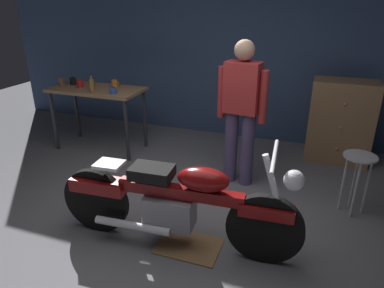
{
  "coord_description": "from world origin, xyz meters",
  "views": [
    {
      "loc": [
        1.19,
        -2.45,
        2.07
      ],
      "look_at": [
        0.05,
        0.7,
        0.65
      ],
      "focal_mm": 32.48,
      "sensor_mm": 36.0,
      "label": 1
    }
  ],
  "objects_px": {
    "wooden_dresser": "(340,122)",
    "mug_red_diner": "(80,84)",
    "shop_stool": "(358,168)",
    "bottle": "(92,85)",
    "motorcycle": "(176,202)",
    "person_standing": "(241,108)",
    "mug_brown_stoneware": "(61,82)",
    "mug_blue_enamel": "(113,91)",
    "mug_black_matte": "(73,81)",
    "mug_orange_travel": "(115,84)"
  },
  "relations": [
    {
      "from": "shop_stool",
      "to": "motorcycle",
      "type": "bearing_deg",
      "value": -143.74
    },
    {
      "from": "mug_orange_travel",
      "to": "mug_blue_enamel",
      "type": "bearing_deg",
      "value": -62.04
    },
    {
      "from": "shop_stool",
      "to": "mug_red_diner",
      "type": "height_order",
      "value": "mug_red_diner"
    },
    {
      "from": "shop_stool",
      "to": "wooden_dresser",
      "type": "bearing_deg",
      "value": 95.98
    },
    {
      "from": "mug_red_diner",
      "to": "bottle",
      "type": "relative_size",
      "value": 0.51
    },
    {
      "from": "motorcycle",
      "to": "mug_blue_enamel",
      "type": "distance_m",
      "value": 2.16
    },
    {
      "from": "person_standing",
      "to": "motorcycle",
      "type": "bearing_deg",
      "value": 86.43
    },
    {
      "from": "mug_blue_enamel",
      "to": "bottle",
      "type": "bearing_deg",
      "value": -174.56
    },
    {
      "from": "shop_stool",
      "to": "mug_orange_travel",
      "type": "bearing_deg",
      "value": 167.54
    },
    {
      "from": "person_standing",
      "to": "mug_black_matte",
      "type": "relative_size",
      "value": 13.86
    },
    {
      "from": "mug_blue_enamel",
      "to": "mug_brown_stoneware",
      "type": "relative_size",
      "value": 1.09
    },
    {
      "from": "shop_stool",
      "to": "bottle",
      "type": "relative_size",
      "value": 2.66
    },
    {
      "from": "mug_orange_travel",
      "to": "mug_black_matte",
      "type": "relative_size",
      "value": 0.94
    },
    {
      "from": "mug_brown_stoneware",
      "to": "person_standing",
      "type": "bearing_deg",
      "value": -6.23
    },
    {
      "from": "mug_black_matte",
      "to": "mug_red_diner",
      "type": "bearing_deg",
      "value": -26.44
    },
    {
      "from": "motorcycle",
      "to": "mug_blue_enamel",
      "type": "xyz_separation_m",
      "value": [
        -1.49,
        1.49,
        0.49
      ]
    },
    {
      "from": "bottle",
      "to": "mug_orange_travel",
      "type": "bearing_deg",
      "value": 68.92
    },
    {
      "from": "shop_stool",
      "to": "bottle",
      "type": "bearing_deg",
      "value": 173.85
    },
    {
      "from": "mug_black_matte",
      "to": "bottle",
      "type": "bearing_deg",
      "value": -28.77
    },
    {
      "from": "mug_black_matte",
      "to": "bottle",
      "type": "xyz_separation_m",
      "value": [
        0.53,
        -0.29,
        0.05
      ]
    },
    {
      "from": "shop_stool",
      "to": "bottle",
      "type": "height_order",
      "value": "bottle"
    },
    {
      "from": "wooden_dresser",
      "to": "mug_blue_enamel",
      "type": "distance_m",
      "value": 3.03
    },
    {
      "from": "mug_blue_enamel",
      "to": "mug_brown_stoneware",
      "type": "distance_m",
      "value": 0.94
    },
    {
      "from": "motorcycle",
      "to": "person_standing",
      "type": "distance_m",
      "value": 1.44
    },
    {
      "from": "person_standing",
      "to": "mug_orange_travel",
      "type": "bearing_deg",
      "value": -6.78
    },
    {
      "from": "shop_stool",
      "to": "bottle",
      "type": "distance_m",
      "value": 3.35
    },
    {
      "from": "mug_brown_stoneware",
      "to": "bottle",
      "type": "relative_size",
      "value": 0.45
    },
    {
      "from": "mug_blue_enamel",
      "to": "motorcycle",
      "type": "bearing_deg",
      "value": -44.92
    },
    {
      "from": "person_standing",
      "to": "mug_brown_stoneware",
      "type": "xyz_separation_m",
      "value": [
        -2.67,
        0.29,
        0.03
      ]
    },
    {
      "from": "mug_orange_travel",
      "to": "mug_blue_enamel",
      "type": "distance_m",
      "value": 0.36
    },
    {
      "from": "wooden_dresser",
      "to": "mug_orange_travel",
      "type": "xyz_separation_m",
      "value": [
        -3.03,
        -0.59,
        0.4
      ]
    },
    {
      "from": "bottle",
      "to": "person_standing",
      "type": "bearing_deg",
      "value": -3.5
    },
    {
      "from": "shop_stool",
      "to": "mug_brown_stoneware",
      "type": "relative_size",
      "value": 5.96
    },
    {
      "from": "mug_orange_travel",
      "to": "mug_red_diner",
      "type": "relative_size",
      "value": 0.92
    },
    {
      "from": "person_standing",
      "to": "bottle",
      "type": "height_order",
      "value": "person_standing"
    },
    {
      "from": "motorcycle",
      "to": "mug_blue_enamel",
      "type": "relative_size",
      "value": 18.75
    },
    {
      "from": "motorcycle",
      "to": "mug_red_diner",
      "type": "height_order",
      "value": "mug_red_diner"
    },
    {
      "from": "wooden_dresser",
      "to": "mug_red_diner",
      "type": "distance_m",
      "value": 3.59
    },
    {
      "from": "mug_orange_travel",
      "to": "mug_blue_enamel",
      "type": "height_order",
      "value": "mug_orange_travel"
    },
    {
      "from": "motorcycle",
      "to": "mug_brown_stoneware",
      "type": "xyz_separation_m",
      "value": [
        -2.42,
        1.63,
        0.5
      ]
    },
    {
      "from": "mug_orange_travel",
      "to": "mug_red_diner",
      "type": "height_order",
      "value": "mug_orange_travel"
    },
    {
      "from": "motorcycle",
      "to": "mug_blue_enamel",
      "type": "bearing_deg",
      "value": 131.52
    },
    {
      "from": "mug_orange_travel",
      "to": "bottle",
      "type": "relative_size",
      "value": 0.47
    },
    {
      "from": "motorcycle",
      "to": "mug_black_matte",
      "type": "distance_m",
      "value": 2.95
    },
    {
      "from": "mug_orange_travel",
      "to": "bottle",
      "type": "height_order",
      "value": "bottle"
    },
    {
      "from": "mug_red_diner",
      "to": "bottle",
      "type": "bearing_deg",
      "value": -30.12
    },
    {
      "from": "mug_red_diner",
      "to": "bottle",
      "type": "distance_m",
      "value": 0.39
    },
    {
      "from": "wooden_dresser",
      "to": "mug_red_diner",
      "type": "bearing_deg",
      "value": -167.96
    },
    {
      "from": "mug_blue_enamel",
      "to": "bottle",
      "type": "xyz_separation_m",
      "value": [
        -0.3,
        -0.03,
        0.05
      ]
    },
    {
      "from": "mug_blue_enamel",
      "to": "mug_brown_stoneware",
      "type": "xyz_separation_m",
      "value": [
        -0.93,
        0.14,
        0.01
      ]
    }
  ]
}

